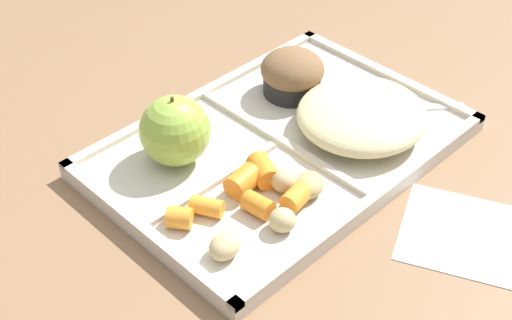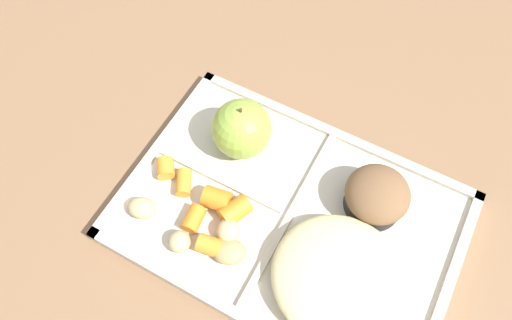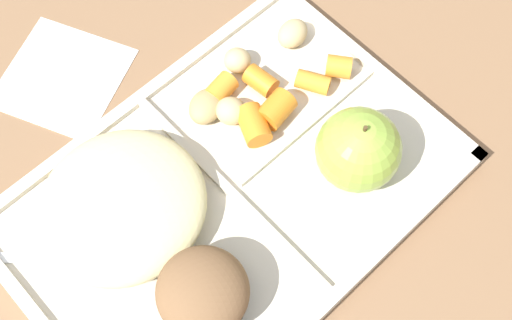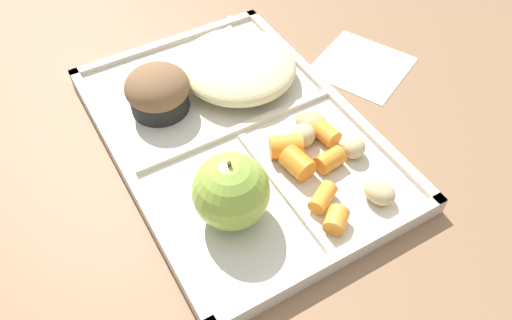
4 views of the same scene
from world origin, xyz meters
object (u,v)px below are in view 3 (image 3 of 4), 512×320
(green_apple, at_px, (358,150))
(plastic_fork, at_px, (65,255))
(bran_muffin, at_px, (203,293))
(lunch_tray, at_px, (230,194))

(green_apple, relative_size, plastic_fork, 0.69)
(green_apple, bearing_deg, bran_muffin, 0.00)
(green_apple, bearing_deg, plastic_fork, -24.83)
(green_apple, xyz_separation_m, plastic_fork, (0.24, -0.11, -0.04))
(bran_muffin, bearing_deg, lunch_tray, -144.01)
(bran_muffin, bearing_deg, green_apple, -180.00)
(bran_muffin, height_order, plastic_fork, bran_muffin)
(lunch_tray, bearing_deg, bran_muffin, 35.99)
(lunch_tray, relative_size, bran_muffin, 5.22)
(lunch_tray, xyz_separation_m, bran_muffin, (0.08, 0.06, 0.03))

